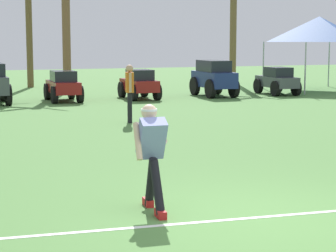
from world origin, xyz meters
TOP-DOWN VIEW (x-y plane):
  - ground_plane at (0.00, 0.00)m, footprint 80.00×80.00m
  - field_line_paint at (0.00, 0.11)m, footprint 22.75×1.78m
  - frisbee_thrower at (-1.13, 0.95)m, footprint 0.51×1.11m
  - frisbee_in_flight at (-0.88, 1.69)m, footprint 0.34×0.34m
  - teammate_near_sideline at (1.26, 9.67)m, footprint 0.27×0.50m
  - parked_car_slot_d at (0.79, 16.26)m, footprint 1.11×2.21m
  - parked_car_slot_e at (3.64, 16.16)m, footprint 1.09×2.21m
  - parked_car_slot_f at (6.72, 16.21)m, footprint 1.18×2.36m
  - parked_car_slot_g at (9.45, 16.05)m, footprint 1.17×2.24m
  - palm_tree_right_of_centre at (1.94, 21.04)m, footprint 3.43×3.24m
  - event_tent at (12.16, 17.29)m, footprint 3.64×3.64m

SIDE VIEW (x-z plane):
  - ground_plane at x=0.00m, z-range 0.00..0.00m
  - field_line_paint at x=0.00m, z-range 0.00..0.01m
  - parked_car_slot_d at x=0.79m, z-range 0.01..1.11m
  - parked_car_slot_e at x=3.64m, z-range 0.01..1.11m
  - parked_car_slot_g at x=9.45m, z-range 0.01..1.11m
  - parked_car_slot_f at x=6.72m, z-range 0.04..1.44m
  - frisbee_in_flight at x=-0.88m, z-range 0.72..0.80m
  - frisbee_thrower at x=-1.13m, z-range 0.09..1.49m
  - teammate_near_sideline at x=1.26m, z-range 0.16..1.72m
  - event_tent at x=12.16m, z-range 1.05..4.23m
  - palm_tree_right_of_centre at x=1.94m, z-range 0.49..6.89m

